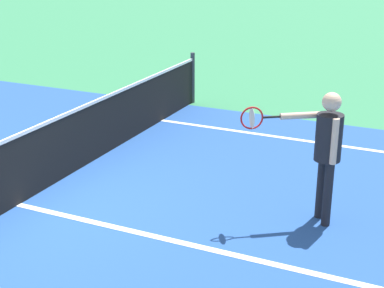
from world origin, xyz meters
name	(u,v)px	position (x,y,z in m)	size (l,w,h in m)	color
ground_plane	(18,205)	(0.00, 0.00, 0.00)	(60.00, 60.00, 0.00)	#337F51
court_surface_inbounds	(18,205)	(0.00, 0.00, 0.00)	(10.62, 24.40, 0.00)	#234C93
line_center_service	(245,257)	(0.00, -3.20, 0.00)	(0.10, 6.40, 0.01)	white
net	(14,171)	(0.00, 0.00, 0.49)	(11.17, 0.09, 1.07)	#33383D
player_near	(326,143)	(1.23, -3.75, 1.03)	(0.65, 1.13, 1.66)	black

